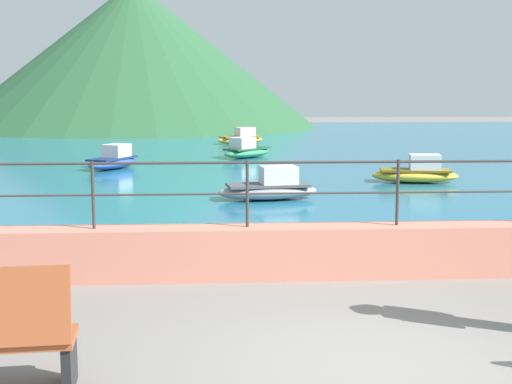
{
  "coord_description": "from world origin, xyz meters",
  "views": [
    {
      "loc": [
        -1.46,
        -6.02,
        2.52
      ],
      "look_at": [
        -0.88,
        3.7,
        1.1
      ],
      "focal_mm": 48.91,
      "sensor_mm": 36.0,
      "label": 1
    }
  ],
  "objects_px": {
    "boat_1": "(241,138)",
    "boat_5": "(246,150)",
    "boat_4": "(417,173)",
    "boat_6": "(270,188)",
    "boat_0": "(113,160)"
  },
  "relations": [
    {
      "from": "boat_6",
      "to": "boat_4",
      "type": "bearing_deg",
      "value": 32.91
    },
    {
      "from": "boat_6",
      "to": "boat_1",
      "type": "bearing_deg",
      "value": 90.04
    },
    {
      "from": "boat_0",
      "to": "boat_4",
      "type": "xyz_separation_m",
      "value": [
        8.66,
        -3.92,
        0.0
      ]
    },
    {
      "from": "boat_5",
      "to": "boat_0",
      "type": "bearing_deg",
      "value": -142.63
    },
    {
      "from": "boat_0",
      "to": "boat_1",
      "type": "bearing_deg",
      "value": 66.01
    },
    {
      "from": "boat_1",
      "to": "boat_5",
      "type": "height_order",
      "value": "same"
    },
    {
      "from": "boat_0",
      "to": "boat_5",
      "type": "height_order",
      "value": "same"
    },
    {
      "from": "boat_0",
      "to": "boat_6",
      "type": "distance_m",
      "value": 8.0
    },
    {
      "from": "boat_0",
      "to": "boat_1",
      "type": "relative_size",
      "value": 1.0
    },
    {
      "from": "boat_0",
      "to": "boat_4",
      "type": "bearing_deg",
      "value": -24.35
    },
    {
      "from": "boat_4",
      "to": "boat_6",
      "type": "bearing_deg",
      "value": -147.09
    },
    {
      "from": "boat_0",
      "to": "boat_5",
      "type": "xyz_separation_m",
      "value": [
        4.38,
        3.35,
        0.0
      ]
    },
    {
      "from": "boat_1",
      "to": "boat_4",
      "type": "relative_size",
      "value": 1.02
    },
    {
      "from": "boat_4",
      "to": "boat_5",
      "type": "bearing_deg",
      "value": 120.49
    },
    {
      "from": "boat_0",
      "to": "boat_6",
      "type": "relative_size",
      "value": 1.03
    }
  ]
}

